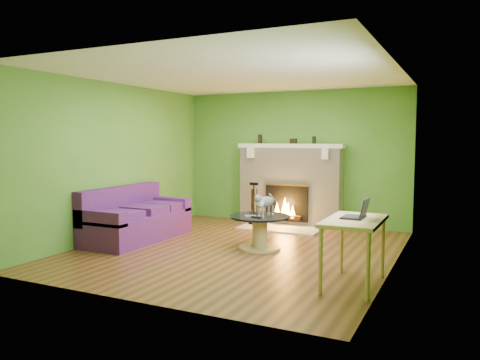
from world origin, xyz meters
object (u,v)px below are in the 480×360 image
(sofa, at_px, (135,219))
(desk, at_px, (354,227))
(cat, at_px, (266,204))
(coffee_table, at_px, (260,230))

(sofa, distance_m, desk, 3.93)
(desk, bearing_deg, cat, 142.32)
(sofa, height_order, cat, sofa)
(desk, bearing_deg, sofa, 166.73)
(sofa, relative_size, coffee_table, 2.15)
(coffee_table, bearing_deg, sofa, -172.59)
(coffee_table, height_order, desk, desk)
(desk, bearing_deg, coffee_table, 144.80)
(sofa, bearing_deg, coffee_table, 7.41)
(coffee_table, relative_size, desk, 0.87)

